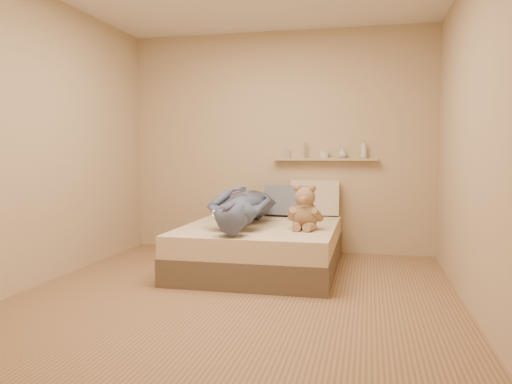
% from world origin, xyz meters
% --- Properties ---
extents(room, '(3.80, 3.80, 3.80)m').
position_xyz_m(room, '(0.00, 0.00, 1.30)').
color(room, '#9E7151').
rests_on(room, ground).
extents(bed, '(1.50, 1.90, 0.45)m').
position_xyz_m(bed, '(0.00, 0.93, 0.22)').
color(bed, brown).
rests_on(bed, floor).
extents(game_console, '(0.20, 0.11, 0.06)m').
position_xyz_m(game_console, '(-0.25, 0.36, 0.62)').
color(game_console, silver).
rests_on(game_console, bed).
extents(teddy_bear, '(0.36, 0.34, 0.43)m').
position_xyz_m(teddy_bear, '(0.47, 0.68, 0.63)').
color(teddy_bear, '#937150').
rests_on(teddy_bear, bed).
extents(dark_plush, '(0.16, 0.16, 0.25)m').
position_xyz_m(dark_plush, '(-0.37, 1.63, 0.56)').
color(dark_plush, black).
rests_on(dark_plush, bed).
extents(pillow_cream, '(0.56, 0.25, 0.42)m').
position_xyz_m(pillow_cream, '(0.45, 1.76, 0.65)').
color(pillow_cream, beige).
rests_on(pillow_cream, bed).
extents(pillow_grey, '(0.52, 0.28, 0.37)m').
position_xyz_m(pillow_grey, '(0.13, 1.62, 0.62)').
color(pillow_grey, slate).
rests_on(pillow_grey, bed).
extents(person, '(0.75, 1.72, 0.40)m').
position_xyz_m(person, '(-0.17, 0.83, 0.65)').
color(person, '#4B5976').
rests_on(person, bed).
extents(wall_shelf, '(1.20, 0.12, 0.03)m').
position_xyz_m(wall_shelf, '(0.55, 1.84, 1.10)').
color(wall_shelf, tan).
rests_on(wall_shelf, wall_back).
extents(shelf_bottles, '(0.99, 0.12, 0.21)m').
position_xyz_m(shelf_bottles, '(0.67, 1.84, 1.19)').
color(shelf_bottles, white).
rests_on(shelf_bottles, wall_shelf).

